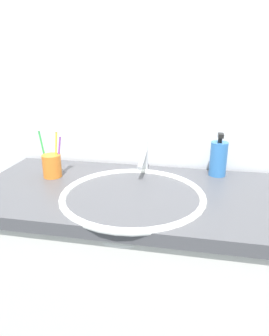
{
  "coord_description": "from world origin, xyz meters",
  "views": [
    {
      "loc": [
        0.2,
        -0.99,
        1.35
      ],
      "look_at": [
        0.01,
        -0.02,
        1.0
      ],
      "focal_mm": 32.8,
      "sensor_mm": 36.0,
      "label": 1
    }
  ],
  "objects_px": {
    "toothbrush_yellow": "(56,148)",
    "soap_dispenser": "(218,158)",
    "faucet": "(144,156)",
    "toothbrush_green": "(42,147)",
    "toothbrush_purple": "(59,150)",
    "toothbrush_cup": "(52,166)"
  },
  "relations": [
    {
      "from": "toothbrush_green",
      "to": "soap_dispenser",
      "type": "bearing_deg",
      "value": 10.61
    },
    {
      "from": "soap_dispenser",
      "to": "faucet",
      "type": "bearing_deg",
      "value": -174.77
    },
    {
      "from": "toothbrush_green",
      "to": "soap_dispenser",
      "type": "xyz_separation_m",
      "value": [
        0.69,
        0.13,
        -0.05
      ]
    },
    {
      "from": "faucet",
      "to": "toothbrush_yellow",
      "type": "height_order",
      "value": "toothbrush_yellow"
    },
    {
      "from": "toothbrush_yellow",
      "to": "soap_dispenser",
      "type": "relative_size",
      "value": 1.14
    },
    {
      "from": "faucet",
      "to": "soap_dispenser",
      "type": "bearing_deg",
      "value": 5.23
    },
    {
      "from": "faucet",
      "to": "soap_dispenser",
      "type": "height_order",
      "value": "soap_dispenser"
    },
    {
      "from": "toothbrush_yellow",
      "to": "soap_dispenser",
      "type": "distance_m",
      "value": 0.64
    },
    {
      "from": "toothbrush_green",
      "to": "toothbrush_purple",
      "type": "bearing_deg",
      "value": 3.4
    },
    {
      "from": "toothbrush_yellow",
      "to": "toothbrush_green",
      "type": "bearing_deg",
      "value": 175.53
    },
    {
      "from": "toothbrush_cup",
      "to": "toothbrush_purple",
      "type": "bearing_deg",
      "value": 37.32
    },
    {
      "from": "faucet",
      "to": "toothbrush_green",
      "type": "relative_size",
      "value": 0.89
    },
    {
      "from": "faucet",
      "to": "toothbrush_yellow",
      "type": "relative_size",
      "value": 0.89
    },
    {
      "from": "faucet",
      "to": "toothbrush_purple",
      "type": "height_order",
      "value": "toothbrush_purple"
    },
    {
      "from": "toothbrush_green",
      "to": "soap_dispenser",
      "type": "relative_size",
      "value": 1.14
    },
    {
      "from": "toothbrush_cup",
      "to": "faucet",
      "type": "bearing_deg",
      "value": 18.6
    },
    {
      "from": "toothbrush_purple",
      "to": "toothbrush_green",
      "type": "relative_size",
      "value": 0.9
    },
    {
      "from": "toothbrush_green",
      "to": "toothbrush_yellow",
      "type": "distance_m",
      "value": 0.06
    },
    {
      "from": "toothbrush_yellow",
      "to": "toothbrush_cup",
      "type": "bearing_deg",
      "value": -148.28
    },
    {
      "from": "toothbrush_green",
      "to": "toothbrush_yellow",
      "type": "height_order",
      "value": "same"
    },
    {
      "from": "faucet",
      "to": "toothbrush_yellow",
      "type": "bearing_deg",
      "value": -162.22
    },
    {
      "from": "faucet",
      "to": "toothbrush_green",
      "type": "height_order",
      "value": "toothbrush_green"
    }
  ]
}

